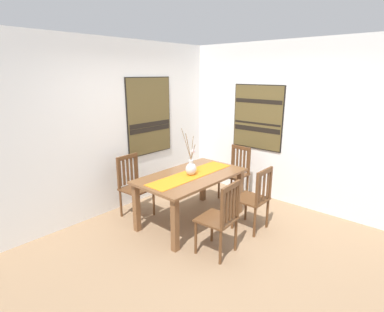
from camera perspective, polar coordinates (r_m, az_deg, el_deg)
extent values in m
cube|color=#8E7051|center=(4.27, 4.17, -15.54)|extent=(6.40, 6.40, 0.03)
cube|color=white|center=(5.08, -12.44, 5.65)|extent=(6.40, 0.12, 2.70)
cube|color=white|center=(5.34, 16.83, 5.81)|extent=(0.12, 6.40, 2.70)
cube|color=brown|center=(4.42, -0.14, -3.77)|extent=(1.62, 0.92, 0.03)
cube|color=brown|center=(3.84, -3.25, -12.97)|extent=(0.08, 0.08, 0.71)
cube|color=brown|center=(4.89, 9.01, -6.72)|extent=(0.08, 0.08, 0.71)
cube|color=brown|center=(4.36, -10.48, -9.60)|extent=(0.08, 0.08, 0.71)
cube|color=brown|center=(5.30, 2.07, -4.73)|extent=(0.08, 0.08, 0.71)
cube|color=orange|center=(4.41, -0.14, -3.52)|extent=(1.49, 0.36, 0.01)
ellipsoid|color=silver|center=(4.37, -0.19, -2.48)|extent=(0.17, 0.15, 0.19)
cylinder|color=silver|center=(4.34, -0.19, -1.09)|extent=(0.07, 0.07, 0.06)
cylinder|color=brown|center=(4.24, 0.19, 0.70)|extent=(0.05, 0.12, 0.26)
cylinder|color=brown|center=(4.29, -1.09, 2.24)|extent=(0.07, 0.14, 0.46)
cylinder|color=brown|center=(4.30, -0.70, 1.77)|extent=(0.03, 0.10, 0.38)
cylinder|color=brown|center=(4.34, 0.03, 1.55)|extent=(0.12, 0.06, 0.33)
sphere|color=silver|center=(4.26, 0.25, 0.93)|extent=(0.05, 0.05, 0.05)
cube|color=brown|center=(4.76, -10.45, -6.14)|extent=(0.44, 0.44, 0.03)
cylinder|color=brown|center=(4.83, -7.27, -8.64)|extent=(0.04, 0.04, 0.44)
cylinder|color=brown|center=(4.62, -10.52, -9.99)|extent=(0.04, 0.04, 0.44)
cylinder|color=brown|center=(5.08, -10.12, -7.54)|extent=(0.04, 0.04, 0.44)
cylinder|color=brown|center=(4.87, -13.33, -8.75)|extent=(0.04, 0.04, 0.44)
cube|color=brown|center=(4.92, -10.47, -2.19)|extent=(0.04, 0.04, 0.50)
cube|color=brown|center=(4.70, -13.78, -3.20)|extent=(0.04, 0.04, 0.50)
cube|color=brown|center=(4.75, -12.23, -0.18)|extent=(0.38, 0.05, 0.06)
cube|color=brown|center=(4.90, -10.71, -2.44)|extent=(0.04, 0.02, 0.41)
cube|color=brown|center=(4.86, -11.38, -2.65)|extent=(0.04, 0.02, 0.41)
cube|color=brown|center=(4.81, -12.08, -2.86)|extent=(0.04, 0.02, 0.41)
cube|color=brown|center=(4.77, -12.78, -3.08)|extent=(0.04, 0.02, 0.41)
cube|color=brown|center=(4.72, -13.50, -3.30)|extent=(0.04, 0.02, 0.41)
cube|color=brown|center=(3.78, 4.63, -11.84)|extent=(0.45, 0.45, 0.03)
cylinder|color=brown|center=(3.85, 0.71, -15.18)|extent=(0.04, 0.04, 0.44)
cylinder|color=brown|center=(4.11, 3.80, -13.12)|extent=(0.04, 0.04, 0.44)
cylinder|color=brown|center=(3.68, 5.41, -16.85)|extent=(0.04, 0.04, 0.44)
cylinder|color=brown|center=(3.95, 8.29, -14.54)|extent=(0.04, 0.04, 0.44)
cube|color=brown|center=(3.44, 5.76, -9.98)|extent=(0.04, 0.04, 0.49)
cube|color=brown|center=(3.72, 8.72, -8.03)|extent=(0.04, 0.04, 0.49)
cube|color=brown|center=(3.50, 7.42, -5.76)|extent=(0.38, 0.06, 0.06)
cube|color=brown|center=(3.47, 6.00, -10.04)|extent=(0.04, 0.02, 0.40)
cube|color=brown|center=(3.53, 6.66, -9.61)|extent=(0.04, 0.02, 0.40)
cube|color=brown|center=(3.59, 7.29, -9.19)|extent=(0.04, 0.02, 0.40)
cube|color=brown|center=(3.65, 7.91, -8.78)|extent=(0.04, 0.02, 0.40)
cube|color=brown|center=(3.71, 8.50, -8.38)|extent=(0.04, 0.02, 0.40)
cube|color=brown|center=(5.38, 7.89, -3.48)|extent=(0.45, 0.45, 0.03)
cylinder|color=brown|center=(5.22, 8.15, -6.80)|extent=(0.04, 0.04, 0.44)
cylinder|color=brown|center=(5.43, 5.12, -5.82)|extent=(0.04, 0.04, 0.44)
cylinder|color=brown|center=(5.49, 10.45, -5.76)|extent=(0.04, 0.04, 0.44)
cylinder|color=brown|center=(5.69, 7.48, -4.86)|extent=(0.04, 0.04, 0.44)
cube|color=brown|center=(5.35, 10.76, -0.92)|extent=(0.04, 0.04, 0.47)
cube|color=brown|center=(5.55, 7.72, -0.18)|extent=(0.04, 0.04, 0.47)
cube|color=brown|center=(5.40, 9.30, 1.55)|extent=(0.06, 0.38, 0.06)
cube|color=brown|center=(5.37, 10.51, -1.01)|extent=(0.02, 0.04, 0.38)
cube|color=brown|center=(5.41, 9.85, -0.85)|extent=(0.02, 0.04, 0.38)
cube|color=brown|center=(5.45, 9.20, -0.69)|extent=(0.02, 0.04, 0.38)
cube|color=brown|center=(5.50, 8.57, -0.54)|extent=(0.02, 0.04, 0.38)
cube|color=brown|center=(5.54, 7.94, -0.39)|extent=(0.02, 0.04, 0.38)
cube|color=brown|center=(4.40, 11.08, -8.00)|extent=(0.42, 0.42, 0.03)
cylinder|color=brown|center=(4.44, 7.69, -10.91)|extent=(0.04, 0.04, 0.44)
cylinder|color=brown|center=(4.72, 10.16, -9.38)|extent=(0.04, 0.04, 0.44)
cylinder|color=brown|center=(4.28, 11.78, -12.20)|extent=(0.04, 0.04, 0.44)
cylinder|color=brown|center=(4.57, 14.08, -10.51)|extent=(0.04, 0.04, 0.44)
cube|color=brown|center=(4.08, 12.27, -6.26)|extent=(0.04, 0.04, 0.47)
cube|color=brown|center=(4.38, 14.60, -4.88)|extent=(0.04, 0.04, 0.47)
cube|color=brown|center=(4.16, 13.65, -2.92)|extent=(0.38, 0.03, 0.06)
cube|color=brown|center=(4.14, 12.71, -6.18)|extent=(0.04, 0.02, 0.38)
cube|color=brown|center=(4.23, 13.47, -5.73)|extent=(0.04, 0.02, 0.38)
cube|color=brown|center=(4.33, 14.19, -5.30)|extent=(0.04, 0.02, 0.38)
cube|color=black|center=(5.29, -8.14, 7.47)|extent=(0.95, 0.04, 1.32)
cube|color=brown|center=(5.27, -7.98, 7.45)|extent=(0.92, 0.01, 1.29)
cube|color=black|center=(5.29, -7.89, 5.97)|extent=(0.89, 0.00, 0.08)
cube|color=black|center=(5.30, -7.85, 5.05)|extent=(0.89, 0.00, 0.08)
cube|color=black|center=(5.47, 12.38, 7.19)|extent=(0.04, 0.96, 1.13)
cube|color=brown|center=(5.45, 12.26, 7.17)|extent=(0.01, 0.93, 1.10)
cube|color=black|center=(5.42, 12.40, 10.10)|extent=(0.00, 0.90, 0.07)
cube|color=black|center=(5.46, 12.17, 6.08)|extent=(0.00, 0.90, 0.03)
cube|color=black|center=(5.48, 12.11, 4.99)|extent=(0.00, 0.90, 0.08)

